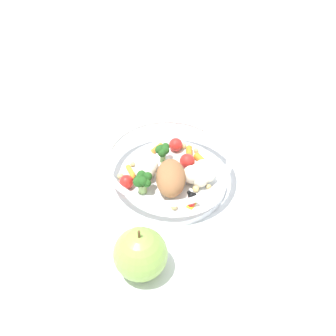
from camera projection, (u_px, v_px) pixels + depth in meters
name	position (u px, v px, depth m)	size (l,w,h in m)	color
ground_plane	(167.00, 184.00, 0.80)	(2.40, 2.40, 0.00)	white
food_container	(169.00, 170.00, 0.78)	(0.22, 0.22, 0.06)	white
loose_apple	(140.00, 254.00, 0.64)	(0.08, 0.08, 0.09)	#8CB74C
folded_napkin	(189.00, 112.00, 0.95)	(0.10, 0.11, 0.01)	white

